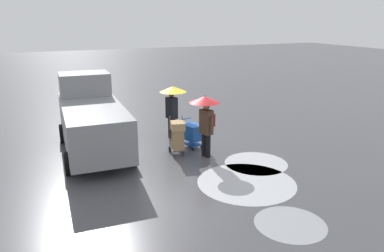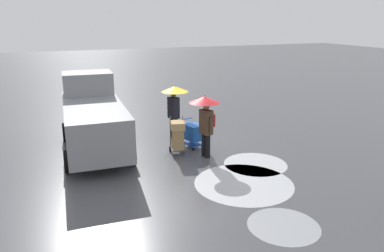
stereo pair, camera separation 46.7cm
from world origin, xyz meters
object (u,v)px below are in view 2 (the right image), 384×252
(cargo_van_parked_right, at_px, (93,118))
(pedestrian_black_side, at_px, (205,112))
(hand_dolly_boxes, at_px, (178,135))
(shopping_cart_vendor, at_px, (193,133))
(pedestrian_pink_side, at_px, (174,99))

(cargo_van_parked_right, bearing_deg, pedestrian_black_side, 148.45)
(hand_dolly_boxes, height_order, pedestrian_black_side, pedestrian_black_side)
(cargo_van_parked_right, distance_m, pedestrian_black_side, 4.06)
(shopping_cart_vendor, relative_size, hand_dolly_boxes, 0.77)
(cargo_van_parked_right, height_order, shopping_cart_vendor, cargo_van_parked_right)
(hand_dolly_boxes, xyz_separation_m, pedestrian_black_side, (-0.81, 0.53, 0.88))
(hand_dolly_boxes, xyz_separation_m, pedestrian_pink_side, (-0.48, -1.73, 0.89))
(shopping_cart_vendor, xyz_separation_m, hand_dolly_boxes, (0.75, 0.46, 0.13))
(shopping_cart_vendor, bearing_deg, cargo_van_parked_right, -18.35)
(hand_dolly_boxes, bearing_deg, pedestrian_pink_side, -105.59)
(cargo_van_parked_right, bearing_deg, shopping_cart_vendor, 161.65)
(pedestrian_black_side, bearing_deg, hand_dolly_boxes, -33.21)
(hand_dolly_boxes, relative_size, pedestrian_black_side, 0.61)
(shopping_cart_vendor, bearing_deg, pedestrian_pink_side, -77.93)
(shopping_cart_vendor, xyz_separation_m, pedestrian_black_side, (-0.06, 0.99, 1.00))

